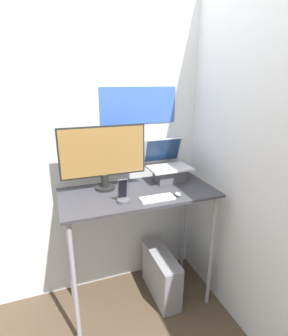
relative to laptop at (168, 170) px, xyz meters
name	(u,v)px	position (x,y,z in m)	size (l,w,h in m)	color
ground_plane	(151,325)	(-0.31, -0.42, -1.09)	(12.00, 12.00, 0.00)	#473828
wall_back	(124,143)	(-0.31, 0.22, 0.21)	(6.00, 0.06, 2.60)	silver
wall_side_right	(240,154)	(0.35, -0.42, 0.21)	(0.05, 6.00, 2.60)	silver
desk	(139,208)	(-0.31, -0.15, -0.23)	(1.15, 0.55, 1.00)	#333338
laptop	(168,170)	(0.00, 0.00, 0.00)	(0.34, 0.30, 0.33)	#4C4C51
monitor	(103,156)	(-0.53, -0.01, 0.17)	(0.64, 0.15, 0.48)	black
keyboard	(157,198)	(-0.23, -0.32, -0.08)	(0.24, 0.10, 0.02)	white
mouse	(178,194)	(-0.07, -0.32, -0.08)	(0.04, 0.06, 0.03)	#99999E
cell_phone	(123,197)	(-0.47, -0.28, -0.05)	(0.09, 0.09, 0.17)	#4C4C51
computer_tower	(161,274)	(-0.11, -0.16, -0.89)	(0.16, 0.51, 0.41)	gray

